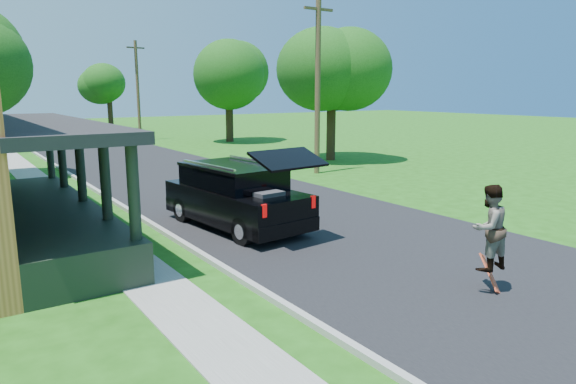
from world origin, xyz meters
TOP-DOWN VIEW (x-y plane):
  - ground at (0.00, 0.00)m, footprint 140.00×140.00m
  - street at (0.00, 20.00)m, footprint 8.00×120.00m
  - curb at (-4.05, 20.00)m, footprint 0.15×120.00m
  - sidewalk at (-5.60, 20.00)m, footprint 1.30×120.00m
  - black_suv at (-2.03, 4.07)m, footprint 2.49×5.40m
  - skateboarder at (-0.39, -3.00)m, footprint 0.85×0.68m
  - skateboard at (-0.15, -2.93)m, footprint 0.45×0.65m
  - tree_right_near at (9.58, 14.25)m, footprint 6.09×6.23m
  - tree_right_mid at (9.91, 27.25)m, footprint 5.92×5.98m
  - tree_right_far at (5.67, 44.98)m, footprint 4.97×5.10m
  - utility_pole_near at (5.97, 10.75)m, footprint 1.59×0.26m
  - utility_pole_far at (4.50, 32.26)m, footprint 1.49×0.37m

SIDE VIEW (x-z plane):
  - ground at x=0.00m, z-range 0.00..0.00m
  - street at x=0.00m, z-range -0.01..0.01m
  - curb at x=-4.05m, z-range -0.06..0.06m
  - sidewalk at x=-5.60m, z-range -0.01..0.01m
  - skateboard at x=-0.15m, z-range -0.05..0.65m
  - black_suv at x=-2.03m, z-range -0.29..2.15m
  - skateboarder at x=-0.39m, z-range 0.48..2.15m
  - utility_pole_far at x=4.50m, z-range 0.13..7.91m
  - utility_pole_near at x=5.97m, z-range 0.14..8.28m
  - tree_right_far at x=5.67m, z-range 1.21..8.20m
  - tree_right_near at x=9.58m, z-range 1.14..8.97m
  - tree_right_mid at x=9.91m, z-range 1.36..9.70m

